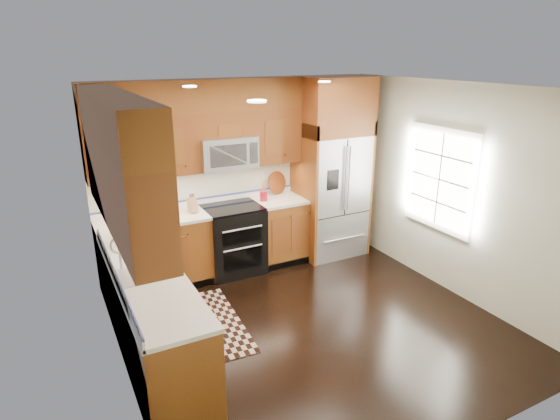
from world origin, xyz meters
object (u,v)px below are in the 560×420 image
range (233,239)px  utensil_crock (264,194)px  refrigerator (331,168)px  rug (201,325)px  knife_block (192,205)px

range → utensil_crock: size_ratio=3.16×
utensil_crock → refrigerator: bearing=-5.0°
refrigerator → rug: (-2.42, -1.09, -1.30)m
refrigerator → utensil_crock: size_ratio=8.69×
range → utensil_crock: 0.76m
rug → knife_block: (0.33, 1.17, 1.04)m
knife_block → utensil_crock: 1.03m
utensil_crock → knife_block: bearing=-179.3°
range → refrigerator: size_ratio=0.36×
utensil_crock → rug: bearing=-139.0°
knife_block → utensil_crock: utensil_crock is taller
range → refrigerator: 1.76m
range → refrigerator: bearing=-1.4°
refrigerator → knife_block: 2.10m
rug → utensil_crock: bearing=44.8°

